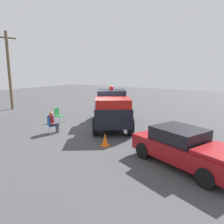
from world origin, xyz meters
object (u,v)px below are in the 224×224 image
at_px(classic_hot_rod, 186,148).
at_px(traffic_cone, 105,140).
at_px(lawn_chair_near_truck, 51,123).
at_px(spectator_seated, 53,121).
at_px(lawn_chair_spare, 58,114).
at_px(vintage_fire_truck, 112,108).
at_px(utility_pole, 9,70).

height_order(classic_hot_rod, traffic_cone, classic_hot_rod).
bearing_deg(lawn_chair_near_truck, classic_hot_rod, -1.61).
height_order(classic_hot_rod, spectator_seated, classic_hot_rod).
height_order(lawn_chair_spare, spectator_seated, spectator_seated).
xyz_separation_m(vintage_fire_truck, lawn_chair_spare, (-3.80, -1.15, -0.61)).
relative_size(vintage_fire_truck, classic_hot_rod, 1.29).
height_order(utility_pole, traffic_cone, utility_pole).
distance_m(classic_hot_rod, utility_pole, 17.71).
bearing_deg(spectator_seated, vintage_fire_truck, 56.69).
distance_m(vintage_fire_truck, classic_hot_rod, 6.69).
height_order(classic_hot_rod, utility_pole, utility_pole).
distance_m(classic_hot_rod, lawn_chair_near_truck, 7.83).
bearing_deg(spectator_seated, utility_pole, 159.91).
height_order(lawn_chair_near_truck, spectator_seated, spectator_seated).
xyz_separation_m(classic_hot_rod, spectator_seated, (-7.77, 0.34, -0.05)).
relative_size(lawn_chair_near_truck, lawn_chair_spare, 1.00).
xyz_separation_m(lawn_chair_spare, spectator_seated, (1.71, -2.04, 0.11)).
bearing_deg(traffic_cone, utility_pole, 164.78).
relative_size(lawn_chair_near_truck, spectator_seated, 0.79).
bearing_deg(lawn_chair_spare, vintage_fire_truck, 16.79).
xyz_separation_m(lawn_chair_spare, utility_pole, (-7.59, 1.36, 3.10)).
bearing_deg(lawn_chair_near_truck, utility_pole, 159.15).
xyz_separation_m(spectator_seated, traffic_cone, (3.86, -0.18, -0.39)).
bearing_deg(spectator_seated, lawn_chair_spare, 129.86).
height_order(lawn_chair_near_truck, utility_pole, utility_pole).
bearing_deg(vintage_fire_truck, traffic_cone, -62.40).
distance_m(vintage_fire_truck, lawn_chair_spare, 4.02).
xyz_separation_m(utility_pole, traffic_cone, (13.16, -3.58, -3.38)).
bearing_deg(lawn_chair_spare, utility_pole, 169.87).
height_order(vintage_fire_truck, lawn_chair_near_truck, vintage_fire_truck).
height_order(classic_hot_rod, lawn_chair_spare, classic_hot_rod).
bearing_deg(utility_pole, vintage_fire_truck, -1.04).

